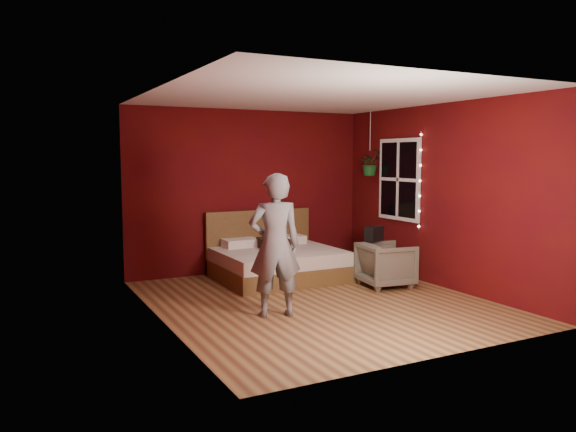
# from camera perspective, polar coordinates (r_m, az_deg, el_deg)

# --- Properties ---
(floor) EXTENTS (4.50, 4.50, 0.00)m
(floor) POSITION_cam_1_polar(r_m,az_deg,el_deg) (7.29, 3.07, -8.69)
(floor) COLOR olive
(floor) RESTS_ON ground
(room_walls) EXTENTS (4.04, 4.54, 2.62)m
(room_walls) POSITION_cam_1_polar(r_m,az_deg,el_deg) (7.05, 3.15, 4.63)
(room_walls) COLOR #550D09
(room_walls) RESTS_ON ground
(window) EXTENTS (0.05, 0.97, 1.27)m
(window) POSITION_cam_1_polar(r_m,az_deg,el_deg) (8.91, 11.20, 3.66)
(window) COLOR white
(window) RESTS_ON room_walls
(fairy_lights) EXTENTS (0.04, 0.04, 1.45)m
(fairy_lights) POSITION_cam_1_polar(r_m,az_deg,el_deg) (8.49, 13.26, 3.50)
(fairy_lights) COLOR silver
(fairy_lights) RESTS_ON room_walls
(bed) EXTENTS (1.81, 1.54, 0.99)m
(bed) POSITION_cam_1_polar(r_m,az_deg,el_deg) (8.60, -1.19, -4.64)
(bed) COLOR brown
(bed) RESTS_ON ground
(person) EXTENTS (0.68, 0.53, 1.67)m
(person) POSITION_cam_1_polar(r_m,az_deg,el_deg) (6.48, -1.34, -3.00)
(person) COLOR slate
(person) RESTS_ON ground
(armchair) EXTENTS (0.78, 0.76, 0.63)m
(armchair) POSITION_cam_1_polar(r_m,az_deg,el_deg) (8.16, 9.92, -4.90)
(armchair) COLOR #656050
(armchair) RESTS_ON ground
(handbag) EXTENTS (0.33, 0.25, 0.21)m
(handbag) POSITION_cam_1_polar(r_m,az_deg,el_deg) (8.25, 8.74, -1.79)
(handbag) COLOR black
(handbag) RESTS_ON armchair
(throw_pillow) EXTENTS (0.50, 0.50, 0.15)m
(throw_pillow) POSITION_cam_1_polar(r_m,az_deg,el_deg) (8.63, -1.50, -2.78)
(throw_pillow) COLOR black
(throw_pillow) RESTS_ON bed
(hanging_plant) EXTENTS (0.44, 0.41, 1.06)m
(hanging_plant) POSITION_cam_1_polar(r_m,az_deg,el_deg) (9.32, 8.31, 5.33)
(hanging_plant) COLOR silver
(hanging_plant) RESTS_ON room_walls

